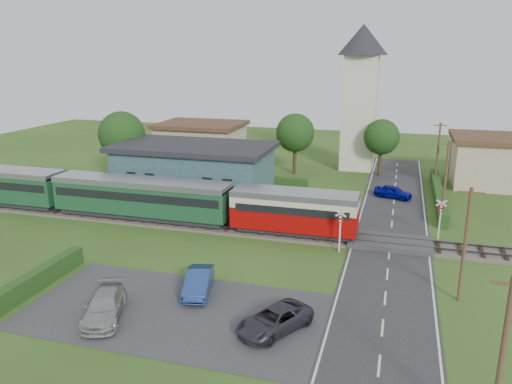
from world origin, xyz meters
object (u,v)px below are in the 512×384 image
(equipment_hut, at_px, (95,187))
(church_tower, at_px, (361,87))
(car_park_blue, at_px, (198,282))
(pedestrian_far, at_px, (99,192))
(crossing_signal_near, at_px, (340,225))
(car_park_dark, at_px, (274,320))
(house_west, at_px, (201,143))
(house_east, at_px, (491,160))
(crossing_signal_far, at_px, (440,214))
(train, at_px, (110,194))
(car_on_road, at_px, (393,192))
(pedestrian_near, at_px, (246,205))
(station_building, at_px, (194,169))
(car_park_silver, at_px, (105,306))

(equipment_hut, height_order, church_tower, church_tower)
(car_park_blue, xyz_separation_m, pedestrian_far, (-16.67, 14.84, 0.44))
(crossing_signal_near, relative_size, car_park_blue, 0.79)
(equipment_hut, xyz_separation_m, car_park_dark, (22.50, -17.63, -1.05))
(pedestrian_far, bearing_deg, house_west, 2.44)
(house_east, distance_m, crossing_signal_far, 20.64)
(church_tower, xyz_separation_m, crossing_signal_near, (1.40, -28.41, -8.08))
(train, distance_m, car_park_dark, 23.76)
(house_east, xyz_separation_m, car_on_road, (-10.15, -8.67, -2.10))
(house_west, xyz_separation_m, house_east, (35.00, -1.00, 0.00))
(house_west, relative_size, pedestrian_near, 5.45)
(station_building, relative_size, house_east, 1.82)
(house_west, xyz_separation_m, crossing_signal_near, (21.40, -25.41, -0.65))
(car_park_dark, bearing_deg, equipment_hut, 172.54)
(car_park_silver, relative_size, pedestrian_far, 3.12)
(crossing_signal_far, relative_size, pedestrian_near, 1.65)
(equipment_hut, height_order, pedestrian_far, equipment_hut)
(pedestrian_far, bearing_deg, station_building, -43.48)
(car_on_road, distance_m, pedestrian_far, 29.32)
(house_east, relative_size, car_park_dark, 1.97)
(train, height_order, crossing_signal_far, train)
(station_building, distance_m, house_east, 32.70)
(train, height_order, pedestrian_far, train)
(equipment_hut, bearing_deg, crossing_signal_far, -1.46)
(train, bearing_deg, crossing_signal_near, -6.63)
(house_east, bearing_deg, car_on_road, -139.50)
(train, xyz_separation_m, car_park_blue, (13.27, -11.50, -1.41))
(crossing_signal_near, xyz_separation_m, pedestrian_near, (-8.78, 4.98, -0.70))
(pedestrian_near, height_order, pedestrian_far, pedestrian_near)
(train, relative_size, pedestrian_near, 21.79)
(equipment_hut, height_order, house_west, house_west)
(car_park_dark, bearing_deg, pedestrian_near, 142.66)
(church_tower, distance_m, crossing_signal_far, 26.39)
(house_east, bearing_deg, house_west, 178.36)
(station_building, relative_size, car_on_road, 4.24)
(equipment_hut, bearing_deg, crossing_signal_near, -12.94)
(car_park_dark, xyz_separation_m, pedestrian_near, (-6.88, 17.01, 0.74))
(station_building, distance_m, car_on_road, 20.41)
(station_building, height_order, car_park_dark, station_building)
(car_park_dark, relative_size, pedestrian_near, 2.25)
(car_park_dark, bearing_deg, pedestrian_far, 171.96)
(equipment_hut, bearing_deg, station_building, 35.92)
(house_west, height_order, car_park_blue, house_west)
(crossing_signal_near, bearing_deg, train, 173.37)
(crossing_signal_near, distance_m, pedestrian_far, 24.81)
(car_park_silver, bearing_deg, car_on_road, 42.09)
(station_building, xyz_separation_m, crossing_signal_near, (16.40, -11.40, -0.55))
(house_west, xyz_separation_m, pedestrian_far, (-2.72, -19.66, -1.59))
(train, height_order, car_park_blue, train)
(equipment_hut, xyz_separation_m, station_building, (8.00, 5.79, 0.95))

